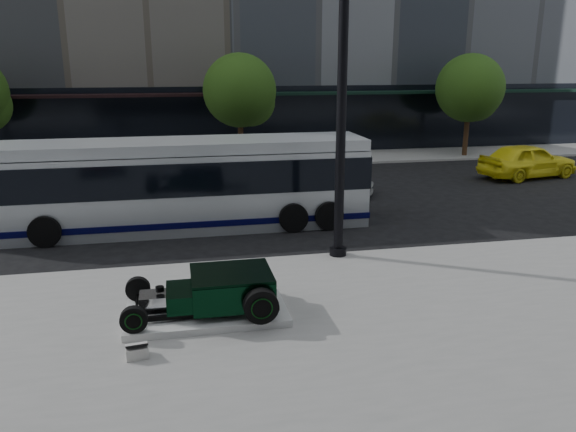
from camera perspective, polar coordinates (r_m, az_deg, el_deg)
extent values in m
plane|color=black|center=(17.61, -2.84, -2.39)|extent=(120.00, 120.00, 0.00)
cube|color=gray|center=(31.14, -6.82, 5.51)|extent=(70.00, 4.00, 0.12)
cube|color=black|center=(33.79, -24.61, 8.34)|extent=(22.00, 0.50, 4.00)
cube|color=black|center=(36.42, 13.88, 9.70)|extent=(24.00, 0.50, 4.00)
cube|color=black|center=(33.08, -25.14, 10.95)|extent=(22.00, 1.60, 0.15)
cube|color=black|center=(35.76, 14.46, 12.14)|extent=(24.00, 1.60, 0.15)
cylinder|color=black|center=(30.05, -4.82, 7.83)|extent=(0.28, 0.28, 2.60)
sphere|color=#1E3E11|center=(29.82, -4.93, 12.60)|extent=(3.80, 3.80, 3.80)
sphere|color=#1E3E11|center=(30.23, -3.82, 11.52)|extent=(2.60, 2.60, 2.60)
cylinder|color=black|center=(34.10, 17.64, 8.08)|extent=(0.28, 0.28, 2.60)
sphere|color=#1E3E11|center=(33.90, 17.99, 12.26)|extent=(3.80, 3.80, 3.80)
sphere|color=#1E3E11|center=(34.49, 18.55, 11.26)|extent=(2.60, 2.60, 2.60)
cube|color=silver|center=(12.34, -8.25, -9.67)|extent=(3.40, 1.80, 0.15)
cube|color=black|center=(11.86, -8.15, -9.81)|extent=(3.00, 0.08, 0.10)
cube|color=black|center=(12.68, -8.42, -8.09)|extent=(3.00, 0.08, 0.10)
cube|color=black|center=(12.16, -5.74, -7.26)|extent=(1.70, 1.45, 0.62)
cube|color=black|center=(12.04, -5.79, -5.81)|extent=(1.70, 1.45, 0.06)
cube|color=black|center=(12.16, -10.94, -8.09)|extent=(0.55, 1.05, 0.38)
cube|color=silver|center=(12.20, -13.54, -8.43)|extent=(0.55, 0.55, 0.34)
cylinder|color=black|center=(12.08, -12.90, -7.23)|extent=(0.18, 0.18, 0.10)
cylinder|color=black|center=(12.27, -15.15, -9.02)|extent=(0.06, 1.55, 0.06)
cylinder|color=black|center=(11.48, -2.77, -9.12)|extent=(0.72, 0.24, 0.72)
cylinder|color=black|center=(11.37, -2.67, -9.38)|extent=(0.37, 0.02, 0.37)
torus|color=#0A390F|center=(11.36, -2.66, -9.40)|extent=(0.44, 0.02, 0.44)
cylinder|color=black|center=(13.03, -3.93, -6.05)|extent=(0.72, 0.24, 0.72)
cylinder|color=black|center=(13.15, -4.01, -5.85)|extent=(0.37, 0.02, 0.37)
torus|color=#0A390F|center=(13.16, -4.01, -5.83)|extent=(0.44, 0.02, 0.44)
cylinder|color=black|center=(11.51, -15.40, -10.11)|extent=(0.54, 0.16, 0.54)
cylinder|color=black|center=(11.44, -15.43, -10.30)|extent=(0.28, 0.02, 0.28)
torus|color=#0A390F|center=(11.43, -15.43, -10.32)|extent=(0.34, 0.02, 0.34)
cylinder|color=black|center=(12.94, -15.00, -7.16)|extent=(0.54, 0.16, 0.54)
cylinder|color=black|center=(13.02, -14.98, -7.02)|extent=(0.28, 0.02, 0.28)
torus|color=#0A390F|center=(13.03, -14.98, -7.00)|extent=(0.34, 0.02, 0.34)
cube|color=silver|center=(11.00, -15.09, -13.18)|extent=(0.44, 0.35, 0.22)
cube|color=black|center=(10.94, -15.13, -12.60)|extent=(0.43, 0.33, 0.15)
cylinder|color=black|center=(15.06, 5.48, 11.76)|extent=(0.26, 0.26, 8.64)
cylinder|color=black|center=(15.90, 5.09, -3.58)|extent=(0.48, 0.48, 0.22)
cube|color=silver|center=(18.91, -10.43, 2.63)|extent=(12.00, 2.55, 2.55)
cube|color=#07073D|center=(19.12, -10.30, 0.13)|extent=(12.05, 2.60, 0.20)
cube|color=black|center=(18.79, -10.51, 4.33)|extent=(12.05, 2.60, 1.05)
cube|color=silver|center=(18.65, -10.65, 7.05)|extent=(12.00, 2.40, 0.35)
cube|color=black|center=(19.88, 7.21, 4.20)|extent=(0.06, 2.30, 1.70)
cylinder|color=black|center=(18.27, -23.47, -1.46)|extent=(0.96, 0.28, 0.96)
cylinder|color=black|center=(20.73, -22.09, 0.60)|extent=(0.96, 0.28, 0.96)
cylinder|color=black|center=(18.22, 0.54, -0.18)|extent=(0.96, 0.28, 0.96)
cylinder|color=black|center=(20.69, -0.97, 1.73)|extent=(0.96, 0.28, 0.96)
cylinder|color=black|center=(18.50, 4.18, 0.02)|extent=(0.96, 0.28, 0.96)
cylinder|color=black|center=(20.94, 2.26, 1.88)|extent=(0.96, 0.28, 0.96)
imported|color=silver|center=(23.52, 2.08, 4.18)|extent=(5.88, 4.14, 1.58)
imported|color=#FFF221|center=(29.10, 23.17, 5.20)|extent=(5.11, 2.79, 1.65)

